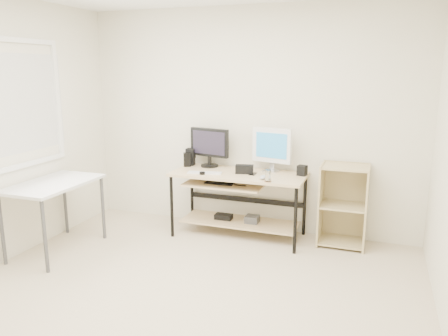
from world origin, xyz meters
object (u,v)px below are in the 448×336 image
at_px(side_table, 54,190).
at_px(shelf_unit, 343,204).
at_px(white_imac, 272,146).
at_px(black_monitor, 209,145).
at_px(desk, 237,191).
at_px(audio_controller, 187,160).

bearing_deg(side_table, shelf_unit, 23.33).
relative_size(shelf_unit, white_imac, 1.79).
xyz_separation_m(shelf_unit, black_monitor, (-1.58, 0.03, 0.56)).
distance_m(desk, shelf_unit, 1.19).
bearing_deg(white_imac, side_table, -136.29).
bearing_deg(desk, black_monitor, 155.30).
relative_size(black_monitor, white_imac, 1.01).
distance_m(desk, audio_controller, 0.73).
bearing_deg(shelf_unit, audio_controller, -178.04).
xyz_separation_m(desk, audio_controller, (-0.66, 0.10, 0.30)).
bearing_deg(audio_controller, shelf_unit, -20.71).
bearing_deg(audio_controller, black_monitor, -3.36).
bearing_deg(audio_controller, side_table, -153.40).
xyz_separation_m(side_table, white_imac, (2.01, 1.25, 0.37)).
height_order(shelf_unit, black_monitor, black_monitor).
bearing_deg(shelf_unit, white_imac, 178.09).
xyz_separation_m(black_monitor, white_imac, (0.76, 0.00, 0.03)).
relative_size(desk, shelf_unit, 1.67).
relative_size(side_table, white_imac, 1.99).
xyz_separation_m(white_imac, audio_controller, (-1.01, -0.09, -0.20)).
distance_m(side_table, shelf_unit, 3.09).
relative_size(side_table, black_monitor, 1.98).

